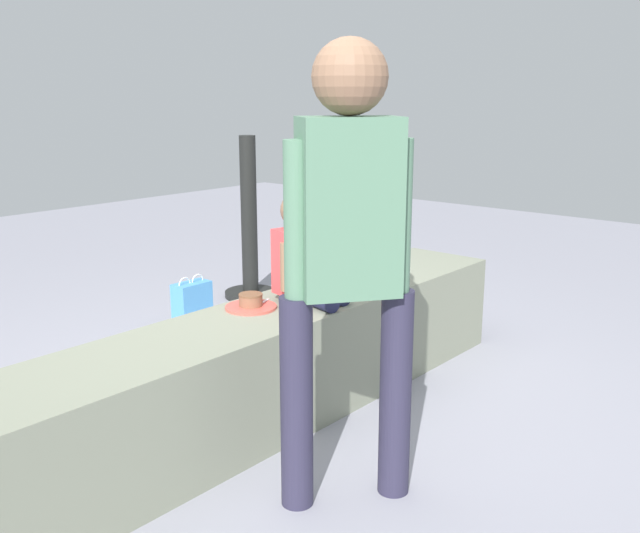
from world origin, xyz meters
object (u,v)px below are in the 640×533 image
Objects in this scene: child_seated at (303,254)px; cake_plate at (251,304)px; gift_bag at (192,306)px; water_bottle_near_gift at (257,328)px; adult_standing at (348,237)px; party_cup_red at (194,355)px; cake_box_white at (76,434)px.

cake_plate is (-0.24, 0.09, -0.19)m from child_seated.
cake_plate is 1.29m from gift_bag.
child_seated reaches higher than water_bottle_near_gift.
water_bottle_near_gift is (0.90, 1.36, -0.84)m from adult_standing.
gift_bag is 0.60m from party_cup_red.
cake_box_white is at bearing 156.70° from child_seated.
water_bottle_near_gift is 1.62× the size of party_cup_red.
adult_standing is 12.96× the size of party_cup_red.
adult_standing is at bearing -108.04° from party_cup_red.
adult_standing reaches higher than water_bottle_near_gift.
gift_bag is 1.48m from cake_box_white.
child_seated is at bearing -20.87° from cake_plate.
adult_standing reaches higher than child_seated.
party_cup_red is 0.94m from cake_box_white.
party_cup_red is at bearing 73.27° from cake_plate.
cake_plate is at bearing 70.82° from adult_standing.
cake_box_white is (-1.33, -0.33, -0.03)m from water_bottle_near_gift.
adult_standing is 1.84m from water_bottle_near_gift.
cake_plate is 0.67× the size of gift_bag.
cake_box_white is at bearing 155.89° from cake_plate.
party_cup_red is at bearing 71.96° from adult_standing.
water_bottle_near_gift is (0.65, 0.64, -0.42)m from cake_plate.
party_cup_red is 0.42× the size of cake_box_white.
child_seated reaches higher than cake_box_white.
adult_standing reaches higher than cake_box_white.
cake_plate is at bearing 159.13° from child_seated.
party_cup_red is (0.44, 1.37, -0.87)m from adult_standing.
cake_plate is at bearing -24.11° from cake_box_white.
gift_bag is at bearing 65.85° from adult_standing.
party_cup_red is (0.19, 0.64, -0.45)m from cake_plate.
gift_bag is at bearing 50.90° from party_cup_red.
gift_bag is at bearing 62.77° from cake_plate.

